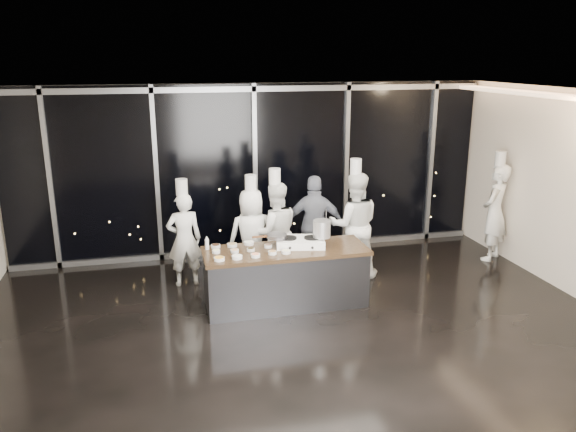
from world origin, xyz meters
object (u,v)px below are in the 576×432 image
object	(u,v)px
stove	(300,242)
chef_left	(252,235)
frying_pan	(276,236)
chef_center	(275,232)
chef_right	(354,224)
demo_counter	(286,277)
guest	(315,225)
stock_pot	(322,229)
chef_far_left	(184,238)
chef_side	(495,212)

from	to	relation	value
stove	chef_left	world-z (taller)	chef_left
stove	frying_pan	xyz separation A→B (m)	(-0.36, 0.07, 0.10)
chef_center	chef_right	size ratio (longest dim) A/B	0.94
chef_left	frying_pan	bearing A→B (deg)	101.60
demo_counter	guest	xyz separation A→B (m)	(0.79, 1.15, 0.42)
stock_pot	chef_far_left	world-z (taller)	chef_far_left
guest	chef_left	bearing A→B (deg)	22.47
demo_counter	chef_right	distance (m)	1.74
stove	stock_pot	size ratio (longest dim) A/B	3.03
chef_left	demo_counter	bearing A→B (deg)	104.97
stove	stock_pot	xyz separation A→B (m)	(0.31, -0.07, 0.21)
demo_counter	chef_far_left	distance (m)	1.88
stove	chef_side	distance (m)	4.07
stock_pot	chef_far_left	distance (m)	2.33
chef_center	chef_right	distance (m)	1.36
chef_far_left	demo_counter	bearing A→B (deg)	136.09
stove	guest	size ratio (longest dim) A/B	0.45
chef_left	chef_center	size ratio (longest dim) A/B	0.95
frying_pan	chef_center	xyz separation A→B (m)	(0.16, 0.84, -0.21)
frying_pan	guest	distance (m)	1.35
chef_far_left	chef_center	bearing A→B (deg)	168.77
chef_left	chef_side	size ratio (longest dim) A/B	0.90
frying_pan	chef_right	xyz separation A→B (m)	(1.52, 0.76, -0.15)
guest	chef_side	world-z (taller)	chef_side
chef_center	chef_left	bearing A→B (deg)	-6.30
chef_center	chef_far_left	bearing A→B (deg)	-7.93
frying_pan	chef_left	bearing A→B (deg)	116.15
chef_far_left	guest	distance (m)	2.22
demo_counter	chef_center	distance (m)	1.08
chef_center	chef_side	size ratio (longest dim) A/B	0.95
demo_counter	chef_left	size ratio (longest dim) A/B	1.34
frying_pan	chef_far_left	distance (m)	1.68
stock_pot	chef_right	world-z (taller)	chef_right
stove	stock_pot	bearing A→B (deg)	-0.53
chef_left	chef_center	bearing A→B (deg)	172.01
stock_pot	guest	world-z (taller)	guest
stock_pot	chef_side	xyz separation A→B (m)	(3.64, 1.05, -0.25)
frying_pan	stock_pot	world-z (taller)	stock_pot
demo_counter	chef_far_left	xyz separation A→B (m)	(-1.43, 1.17, 0.35)
demo_counter	stove	distance (m)	0.58
frying_pan	chef_left	xyz separation A→B (m)	(-0.23, 0.87, -0.25)
stock_pot	chef_side	world-z (taller)	chef_side
stock_pot	guest	xyz separation A→B (m)	(0.22, 1.14, -0.30)
chef_far_left	guest	world-z (taller)	chef_far_left
demo_counter	stove	bearing A→B (deg)	18.96
chef_far_left	chef_side	xyz separation A→B (m)	(5.63, -0.10, 0.11)
chef_far_left	guest	size ratio (longest dim) A/B	1.03
chef_far_left	chef_side	size ratio (longest dim) A/B	0.88
chef_far_left	chef_left	size ratio (longest dim) A/B	0.98
stove	chef_left	xyz separation A→B (m)	(-0.58, 0.94, -0.15)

